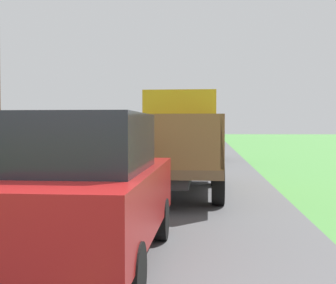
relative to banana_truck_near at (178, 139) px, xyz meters
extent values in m
cube|color=#2D2D30|center=(0.02, -0.91, -0.79)|extent=(0.90, 5.51, 0.24)
cube|color=brown|center=(0.02, -0.91, -0.59)|extent=(2.30, 5.80, 0.20)
cube|color=gold|center=(0.02, 1.04, 0.46)|extent=(2.10, 1.90, 1.90)
cube|color=black|center=(0.02, 1.99, 0.79)|extent=(1.79, 0.02, 0.76)
cube|color=brown|center=(-1.09, -1.89, 0.06)|extent=(0.08, 3.85, 1.10)
cube|color=brown|center=(1.13, -1.89, 0.06)|extent=(0.08, 3.85, 1.10)
cube|color=brown|center=(0.02, -3.77, 0.06)|extent=(2.30, 0.08, 1.10)
cube|color=brown|center=(0.02, 0.00, 0.06)|extent=(2.30, 0.08, 1.10)
cylinder|color=black|center=(-1.03, 0.89, -0.89)|extent=(0.28, 1.00, 1.00)
cylinder|color=black|center=(1.07, 0.89, -0.89)|extent=(0.28, 1.00, 1.00)
cylinder|color=black|center=(-1.03, -2.51, -0.89)|extent=(0.28, 1.00, 1.00)
cylinder|color=black|center=(1.07, -2.51, -0.89)|extent=(0.28, 1.00, 1.00)
ellipsoid|color=#87B132|center=(-0.83, -0.69, -0.02)|extent=(0.40, 0.52, 0.45)
ellipsoid|color=#74B936|center=(-0.32, -2.52, -0.01)|extent=(0.55, 0.62, 0.51)
ellipsoid|color=#77B52F|center=(0.25, -0.85, -0.27)|extent=(0.54, 0.70, 0.36)
ellipsoid|color=#82B736|center=(-0.26, -0.88, -0.34)|extent=(0.46, 0.50, 0.37)
ellipsoid|color=#79B530|center=(-0.70, -0.63, -0.02)|extent=(0.54, 0.55, 0.51)
ellipsoid|color=#81BE27|center=(0.42, -2.26, 0.32)|extent=(0.53, 0.56, 0.48)
ellipsoid|color=#81C226|center=(-0.56, -1.07, -0.34)|extent=(0.42, 0.47, 0.43)
ellipsoid|color=#7BBC2B|center=(-0.14, -3.06, 0.03)|extent=(0.41, 0.49, 0.44)
cube|color=#2D2D30|center=(0.20, 11.45, -0.79)|extent=(0.90, 5.51, 0.24)
cube|color=brown|center=(0.20, 11.45, -0.59)|extent=(2.30, 5.80, 0.20)
cube|color=silver|center=(0.20, 13.40, 0.46)|extent=(2.10, 1.90, 1.90)
cube|color=black|center=(0.20, 14.36, 0.79)|extent=(1.79, 0.02, 0.76)
cube|color=#232328|center=(-0.91, 10.48, 0.06)|extent=(0.08, 3.85, 1.10)
cube|color=#232328|center=(1.31, 10.48, 0.06)|extent=(0.08, 3.85, 1.10)
cube|color=#232328|center=(0.20, 8.59, 0.06)|extent=(2.30, 0.08, 1.10)
cube|color=#232328|center=(0.20, 12.36, 0.06)|extent=(2.30, 0.08, 1.10)
cylinder|color=black|center=(-0.85, 13.25, -0.89)|extent=(0.28, 1.00, 1.00)
cylinder|color=black|center=(1.25, 13.25, -0.89)|extent=(0.28, 1.00, 1.00)
cylinder|color=black|center=(-0.85, 9.86, -0.89)|extent=(0.28, 1.00, 1.00)
cylinder|color=black|center=(1.25, 9.86, -0.89)|extent=(0.28, 1.00, 1.00)
ellipsoid|color=#77BD35|center=(0.06, 11.32, -0.35)|extent=(0.58, 0.71, 0.40)
ellipsoid|color=#83BF2E|center=(0.72, 11.54, 0.34)|extent=(0.47, 0.53, 0.52)
ellipsoid|color=#8DAF38|center=(0.44, 9.60, -0.29)|extent=(0.56, 0.52, 0.42)
ellipsoid|color=#79B133|center=(0.14, 10.10, -0.31)|extent=(0.55, 0.57, 0.49)
ellipsoid|color=#79BF33|center=(-0.09, 11.10, 0.35)|extent=(0.45, 0.50, 0.37)
ellipsoid|color=#78C321|center=(-0.10, 10.69, -0.29)|extent=(0.55, 0.67, 0.41)
ellipsoid|color=#82B932|center=(1.08, 11.74, 0.30)|extent=(0.51, 0.49, 0.39)
ellipsoid|color=#75C031|center=(0.61, 9.57, 0.36)|extent=(0.55, 0.69, 0.43)
ellipsoid|color=#86AC2E|center=(1.06, 8.87, 0.03)|extent=(0.49, 0.48, 0.48)
ellipsoid|color=#77AD28|center=(-0.20, 9.67, 0.35)|extent=(0.46, 0.49, 0.45)
cube|color=maroon|center=(-0.64, -6.88, -0.57)|extent=(1.70, 4.10, 0.80)
cube|color=black|center=(-0.64, -7.08, 0.18)|extent=(1.44, 2.05, 0.70)
cylinder|color=black|center=(-1.41, -5.61, -1.07)|extent=(0.20, 0.64, 0.64)
cylinder|color=black|center=(0.13, -5.61, -1.07)|extent=(0.20, 0.64, 0.64)
cylinder|color=black|center=(0.13, -8.15, -1.07)|extent=(0.20, 0.64, 0.64)
camera|label=1|loc=(0.87, -12.28, 0.36)|focal=46.80mm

